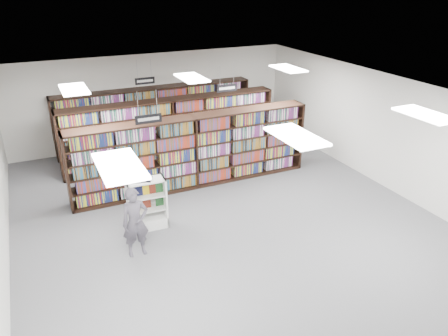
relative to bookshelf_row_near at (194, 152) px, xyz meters
name	(u,v)px	position (x,y,z in m)	size (l,w,h in m)	color
floor	(223,216)	(0.00, -2.00, -1.05)	(12.00, 12.00, 0.00)	#4E4F53
ceiling	(223,94)	(0.00, -2.00, 2.15)	(10.00, 12.00, 0.10)	white
wall_back	(153,99)	(0.00, 4.00, 0.55)	(10.00, 0.10, 3.20)	silver
wall_front	(418,324)	(0.00, -8.00, 0.55)	(10.00, 0.10, 3.20)	silver
wall_right	(382,130)	(5.00, -2.00, 0.55)	(0.10, 12.00, 3.20)	silver
bookshelf_row_near	(194,152)	(0.00, 0.00, 0.00)	(7.00, 0.60, 2.10)	black
bookshelf_row_mid	(172,131)	(0.00, 2.00, 0.00)	(7.00, 0.60, 2.10)	black
bookshelf_row_far	(156,116)	(0.00, 3.70, 0.00)	(7.00, 0.60, 2.10)	black
aisle_sign_left	(148,118)	(-1.50, -1.00, 1.48)	(0.65, 0.02, 0.80)	#B2B2B7
aisle_sign_right	(227,87)	(1.50, 1.00, 1.48)	(0.65, 0.02, 0.80)	#B2B2B7
aisle_sign_center	(145,80)	(-0.50, 3.00, 1.48)	(0.65, 0.02, 0.80)	#B2B2B7
troffer_front_left	(120,166)	(-3.00, -5.00, 2.11)	(0.60, 1.20, 0.04)	white
troffer_front_center	(296,136)	(0.00, -5.00, 2.11)	(0.60, 1.20, 0.04)	white
troffer_front_right	(425,114)	(3.00, -5.00, 2.11)	(0.60, 1.20, 0.04)	white
troffer_back_left	(74,89)	(-3.00, 0.00, 2.11)	(0.60, 1.20, 0.04)	white
troffer_back_center	(192,78)	(0.00, 0.00, 2.11)	(0.60, 1.20, 0.04)	white
troffer_back_right	(288,68)	(3.00, 0.00, 2.11)	(0.60, 1.20, 0.04)	white
endcap_display	(147,210)	(-1.87, -1.68, -0.60)	(0.94, 0.51, 1.28)	white
open_book	(139,178)	(-1.99, -1.64, 0.26)	(0.65, 0.53, 0.13)	black
shopper	(135,222)	(-2.39, -2.70, -0.25)	(0.58, 0.38, 1.60)	#504B56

